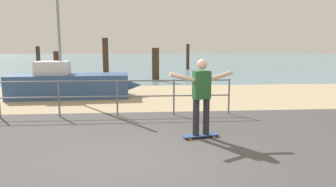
% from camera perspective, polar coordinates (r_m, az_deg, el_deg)
% --- Properties ---
extents(beach_strip, '(24.00, 6.00, 0.04)m').
position_cam_1_polar(beach_strip, '(12.42, -4.93, -0.52)').
color(beach_strip, tan).
rests_on(beach_strip, ground).
extents(sea_surface, '(72.00, 50.00, 0.04)m').
position_cam_1_polar(sea_surface, '(40.30, -4.74, 6.10)').
color(sea_surface, slate).
rests_on(sea_surface, ground).
extents(railing_fence, '(11.35, 0.05, 1.05)m').
position_cam_1_polar(railing_fence, '(9.49, -23.97, 0.03)').
color(railing_fence, slate).
rests_on(railing_fence, ground).
extents(sailboat, '(5.00, 1.61, 5.52)m').
position_cam_1_polar(sailboat, '(12.51, -16.67, 1.63)').
color(sailboat, '#335184').
rests_on(sailboat, ground).
extents(skateboard, '(0.82, 0.38, 0.08)m').
position_cam_1_polar(skateboard, '(6.98, 5.98, -7.57)').
color(skateboard, '#334C8C').
rests_on(skateboard, ground).
extents(skateboarder, '(1.43, 0.42, 1.65)m').
position_cam_1_polar(skateboarder, '(6.77, 6.11, 0.16)').
color(skateboarder, '#26262B').
rests_on(skateboarder, skateboard).
extents(groyne_post_0, '(0.30, 0.30, 1.86)m').
position_cam_1_polar(groyne_post_0, '(26.18, -22.49, 5.91)').
color(groyne_post_0, '#422D1E').
rests_on(groyne_post_0, ground).
extents(groyne_post_1, '(0.32, 0.32, 1.61)m').
position_cam_1_polar(groyne_post_1, '(19.81, -19.56, 4.91)').
color(groyne_post_1, '#422D1E').
rests_on(groyne_post_1, ground).
extents(groyne_post_2, '(0.35, 0.35, 2.39)m').
position_cam_1_polar(groyne_post_2, '(19.07, -11.27, 6.29)').
color(groyne_post_2, '#422D1E').
rests_on(groyne_post_2, ground).
extents(groyne_post_3, '(0.40, 0.40, 1.83)m').
position_cam_1_polar(groyne_post_3, '(17.41, -2.27, 5.29)').
color(groyne_post_3, '#422D1E').
rests_on(groyne_post_3, ground).
extents(groyne_post_4, '(0.26, 0.26, 2.03)m').
position_cam_1_polar(groyne_post_4, '(25.33, 3.62, 6.68)').
color(groyne_post_4, '#422D1E').
rests_on(groyne_post_4, ground).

